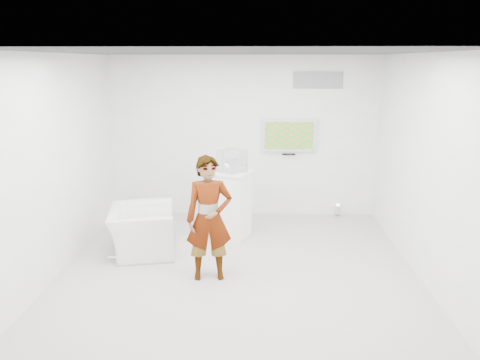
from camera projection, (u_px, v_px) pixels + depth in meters
The scene contains 10 objects.
room at pixel (238, 167), 6.33m from camera, with size 5.01×5.01×3.00m.
tv at pixel (289, 135), 8.66m from camera, with size 1.00×0.08×0.60m, color silver.
logo_decal at pixel (318, 80), 8.43m from camera, with size 0.90×0.02×0.30m, color gray.
person at pixel (209, 219), 6.23m from camera, with size 0.62×0.41×1.70m, color white.
armchair at pixel (142, 230), 7.22m from camera, with size 1.09×0.95×0.71m, color white.
pedestal at pixel (232, 204), 7.81m from camera, with size 0.55×0.55×1.13m, color white.
floor_uplight at pixel (338, 211), 8.88m from camera, with size 0.16×0.16×0.25m, color silver.
vitrine at pixel (232, 161), 7.62m from camera, with size 0.36×0.36×0.36m, color white.
console at pixel (232, 164), 7.64m from camera, with size 0.05×0.18×0.24m, color white.
wii_remote at pixel (227, 166), 6.23m from camera, with size 0.04×0.14×0.04m, color white.
Camera 1 is at (0.24, -6.17, 2.90)m, focal length 35.00 mm.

